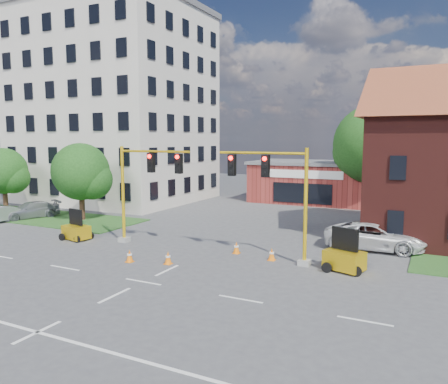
{
  "coord_description": "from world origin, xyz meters",
  "views": [
    {
      "loc": [
        12.17,
        -16.01,
        6.63
      ],
      "look_at": [
        -0.73,
        10.0,
        3.12
      ],
      "focal_mm": 35.0,
      "sensor_mm": 36.0,
      "label": 1
    }
  ],
  "objects_px": {
    "signal_mast_west": "(144,183)",
    "trailer_west": "(76,231)",
    "trailer_east": "(344,258)",
    "signal_mast_east": "(276,190)",
    "pickup_white": "(375,236)"
  },
  "relations": [
    {
      "from": "signal_mast_west",
      "to": "signal_mast_east",
      "type": "xyz_separation_m",
      "value": [
        8.71,
        0.0,
        0.0
      ]
    },
    {
      "from": "trailer_west",
      "to": "pickup_white",
      "type": "height_order",
      "value": "trailer_west"
    },
    {
      "from": "signal_mast_west",
      "to": "trailer_east",
      "type": "bearing_deg",
      "value": -0.36
    },
    {
      "from": "pickup_white",
      "to": "signal_mast_west",
      "type": "bearing_deg",
      "value": 108.68
    },
    {
      "from": "trailer_east",
      "to": "pickup_white",
      "type": "height_order",
      "value": "trailer_east"
    },
    {
      "from": "trailer_west",
      "to": "pickup_white",
      "type": "relative_size",
      "value": 0.34
    },
    {
      "from": "trailer_west",
      "to": "signal_mast_east",
      "type": "bearing_deg",
      "value": 14.95
    },
    {
      "from": "signal_mast_west",
      "to": "trailer_west",
      "type": "height_order",
      "value": "signal_mast_west"
    },
    {
      "from": "signal_mast_east",
      "to": "pickup_white",
      "type": "relative_size",
      "value": 1.06
    },
    {
      "from": "signal_mast_west",
      "to": "pickup_white",
      "type": "bearing_deg",
      "value": 21.42
    },
    {
      "from": "trailer_west",
      "to": "trailer_east",
      "type": "distance_m",
      "value": 17.32
    },
    {
      "from": "pickup_white",
      "to": "signal_mast_east",
      "type": "bearing_deg",
      "value": 136.31
    },
    {
      "from": "signal_mast_west",
      "to": "trailer_east",
      "type": "distance_m",
      "value": 12.86
    },
    {
      "from": "trailer_west",
      "to": "pickup_white",
      "type": "distance_m",
      "value": 19.08
    },
    {
      "from": "signal_mast_west",
      "to": "trailer_west",
      "type": "distance_m",
      "value": 5.96
    }
  ]
}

